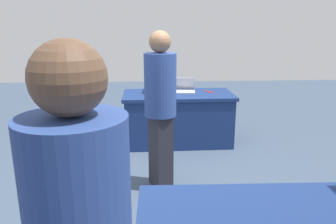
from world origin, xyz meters
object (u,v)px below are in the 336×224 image
object	(u,v)px
table_foreground	(178,118)
person_attendee_browsing	(160,104)
scissors_red	(209,92)
yarn_ball	(146,90)
laptop_silver	(184,89)

from	to	relation	value
table_foreground	person_attendee_browsing	distance (m)	1.57
person_attendee_browsing	scissors_red	distance (m)	1.72
table_foreground	scissors_red	distance (m)	0.63
table_foreground	yarn_ball	xyz separation A→B (m)	(0.49, -0.04, 0.44)
person_attendee_browsing	laptop_silver	world-z (taller)	person_attendee_browsing
person_attendee_browsing	scissors_red	size ratio (longest dim) A/B	9.61
person_attendee_browsing	laptop_silver	distance (m)	1.61
yarn_ball	scissors_red	bearing A→B (deg)	-177.39
table_foreground	person_attendee_browsing	size ratio (longest dim) A/B	0.97
laptop_silver	scissors_red	size ratio (longest dim) A/B	1.91
table_foreground	laptop_silver	size ratio (longest dim) A/B	4.88
person_attendee_browsing	laptop_silver	size ratio (longest dim) A/B	5.04
table_foreground	yarn_ball	distance (m)	0.66
table_foreground	laptop_silver	xyz separation A→B (m)	(-0.11, -0.12, 0.43)
scissors_red	laptop_silver	bearing A→B (deg)	-125.20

